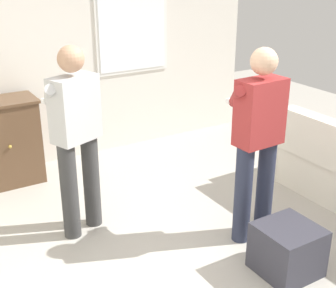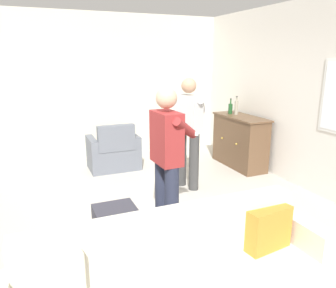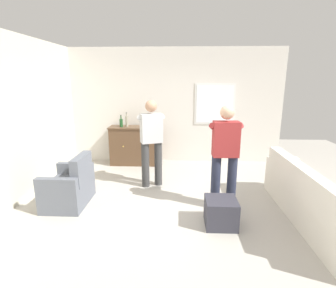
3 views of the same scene
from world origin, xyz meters
name	(u,v)px [view 1 (image 1 of 3)]	position (x,y,z in m)	size (l,w,h in m)	color
ground	(180,268)	(0.00, 0.00, 0.00)	(10.40, 10.40, 0.00)	#B2ADA3
wall_back_with_window	(58,44)	(0.03, 2.66, 1.40)	(5.20, 0.15, 2.80)	silver
ottoman	(287,249)	(0.70, -0.46, 0.20)	(0.45, 0.45, 0.40)	#33333D
person_standing_left	(76,133)	(-0.44, 0.97, 0.94)	(0.52, 0.52, 1.68)	#383838
person_standing_right	(257,137)	(0.81, 0.10, 0.94)	(0.56, 0.48, 1.68)	#282D42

